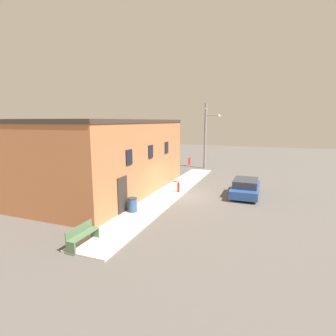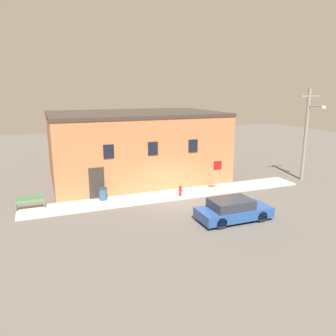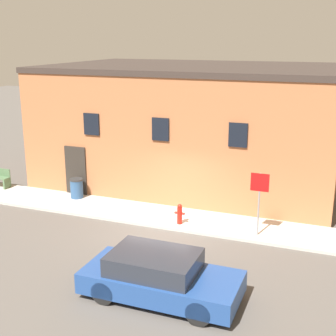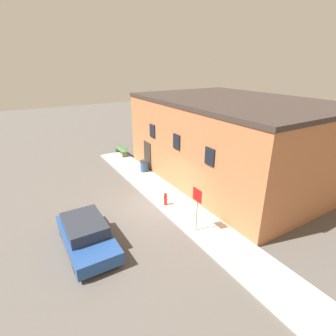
{
  "view_description": "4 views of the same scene",
  "coord_description": "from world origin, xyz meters",
  "px_view_note": "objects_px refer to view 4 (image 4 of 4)",
  "views": [
    {
      "loc": [
        -17.61,
        -5.55,
        5.35
      ],
      "look_at": [
        -0.31,
        1.06,
        2.0
      ],
      "focal_mm": 28.0,
      "sensor_mm": 36.0,
      "label": 1
    },
    {
      "loc": [
        -8.21,
        -18.95,
        7.12
      ],
      "look_at": [
        -0.31,
        1.06,
        2.0
      ],
      "focal_mm": 35.0,
      "sensor_mm": 36.0,
      "label": 2
    },
    {
      "loc": [
        5.72,
        -14.48,
        6.68
      ],
      "look_at": [
        -0.31,
        1.06,
        2.0
      ],
      "focal_mm": 50.0,
      "sensor_mm": 36.0,
      "label": 3
    },
    {
      "loc": [
        11.56,
        -6.11,
        7.65
      ],
      "look_at": [
        -0.31,
        1.06,
        2.0
      ],
      "focal_mm": 28.0,
      "sensor_mm": 36.0,
      "label": 4
    }
  ],
  "objects_px": {
    "fire_hydrant": "(165,199)",
    "trash_bin": "(144,166)",
    "parked_car": "(86,234)",
    "stop_sign": "(197,202)",
    "bench": "(122,150)"
  },
  "relations": [
    {
      "from": "parked_car",
      "to": "trash_bin",
      "type": "bearing_deg",
      "value": 136.48
    },
    {
      "from": "bench",
      "to": "parked_car",
      "type": "height_order",
      "value": "parked_car"
    },
    {
      "from": "fire_hydrant",
      "to": "parked_car",
      "type": "relative_size",
      "value": 0.18
    },
    {
      "from": "fire_hydrant",
      "to": "trash_bin",
      "type": "distance_m",
      "value": 5.16
    },
    {
      "from": "trash_bin",
      "to": "parked_car",
      "type": "xyz_separation_m",
      "value": [
        6.17,
        -5.86,
        0.08
      ]
    },
    {
      "from": "fire_hydrant",
      "to": "stop_sign",
      "type": "height_order",
      "value": "stop_sign"
    },
    {
      "from": "fire_hydrant",
      "to": "trash_bin",
      "type": "bearing_deg",
      "value": 167.32
    },
    {
      "from": "parked_car",
      "to": "fire_hydrant",
      "type": "bearing_deg",
      "value": 103.51
    },
    {
      "from": "stop_sign",
      "to": "bench",
      "type": "relative_size",
      "value": 1.32
    },
    {
      "from": "bench",
      "to": "trash_bin",
      "type": "distance_m",
      "value": 4.42
    },
    {
      "from": "fire_hydrant",
      "to": "trash_bin",
      "type": "xyz_separation_m",
      "value": [
        -5.04,
        1.13,
        0.04
      ]
    },
    {
      "from": "bench",
      "to": "parked_car",
      "type": "xyz_separation_m",
      "value": [
        10.59,
        -5.89,
        0.07
      ]
    },
    {
      "from": "stop_sign",
      "to": "parked_car",
      "type": "distance_m",
      "value": 5.15
    },
    {
      "from": "stop_sign",
      "to": "trash_bin",
      "type": "relative_size",
      "value": 2.66
    },
    {
      "from": "fire_hydrant",
      "to": "bench",
      "type": "height_order",
      "value": "bench"
    }
  ]
}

